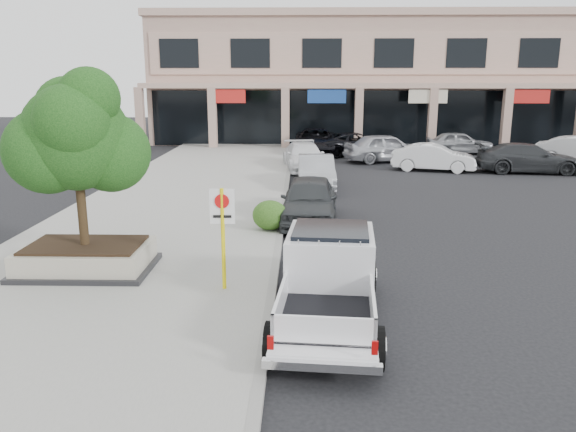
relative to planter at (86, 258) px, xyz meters
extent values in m
plane|color=black|center=(6.19, -1.28, -0.48)|extent=(120.00, 120.00, 0.00)
cube|color=gray|center=(0.69, 4.72, -0.40)|extent=(8.00, 52.00, 0.15)
cube|color=gray|center=(4.64, 4.72, -0.40)|extent=(0.20, 52.00, 0.15)
cube|color=tan|center=(14.19, 32.72, 4.02)|extent=(40.00, 10.00, 9.00)
cube|color=tan|center=(14.19, 32.72, 8.77)|extent=(40.40, 10.40, 0.50)
cube|color=tan|center=(14.19, 26.62, 3.82)|extent=(40.00, 2.20, 0.35)
cube|color=tan|center=(-5.81, 25.77, 1.62)|extent=(0.55, 0.55, 4.20)
cube|color=black|center=(14.19, 27.67, 1.52)|extent=(39.20, 0.08, 3.90)
cube|color=black|center=(0.00, 0.00, -0.27)|extent=(3.20, 2.20, 0.12)
cube|color=#AFA692|center=(0.00, 0.00, 0.04)|extent=(3.00, 2.00, 0.50)
cube|color=black|center=(0.00, 0.00, 0.32)|extent=(2.70, 1.70, 0.06)
cylinder|color=black|center=(0.00, 0.00, 1.45)|extent=(0.22, 0.22, 2.20)
sphere|color=#0E340E|center=(0.00, 0.00, 2.95)|extent=(2.50, 2.50, 2.50)
sphere|color=#0E340E|center=(0.70, 0.30, 2.55)|extent=(1.90, 1.90, 1.90)
sphere|color=#0E340E|center=(-0.30, 0.50, 3.55)|extent=(1.60, 1.60, 1.60)
cylinder|color=yellow|center=(3.56, -1.16, 0.82)|extent=(0.09, 0.09, 2.30)
cube|color=white|center=(3.56, -1.16, 1.57)|extent=(0.55, 0.03, 0.78)
cylinder|color=red|center=(3.56, -1.19, 1.69)|extent=(0.32, 0.02, 0.32)
ellipsoid|color=#1F4213|center=(4.32, 3.93, 0.14)|extent=(1.10, 0.99, 0.93)
imported|color=#303335|center=(5.56, 5.45, 0.30)|extent=(2.09, 4.66, 1.56)
imported|color=#A2A4AA|center=(5.95, 11.61, 0.25)|extent=(1.64, 4.46, 1.46)
imported|color=white|center=(5.45, 16.85, 0.23)|extent=(2.60, 5.10, 1.42)
imported|color=black|center=(6.20, 23.45, 0.34)|extent=(2.89, 5.95, 1.63)
imported|color=#AEB0B7|center=(10.25, 19.85, 0.36)|extent=(5.24, 3.12, 1.67)
imported|color=white|center=(12.28, 16.63, 0.24)|extent=(4.56, 2.54, 1.43)
imported|color=#2B2D2F|center=(17.07, 16.17, 0.28)|extent=(5.42, 2.66, 1.52)
imported|color=black|center=(8.72, 22.92, 0.25)|extent=(5.72, 4.13, 1.45)
imported|color=#989A9F|center=(15.56, 23.67, 0.25)|extent=(4.35, 1.93, 1.45)
camera|label=1|loc=(5.28, -13.04, 4.28)|focal=35.00mm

